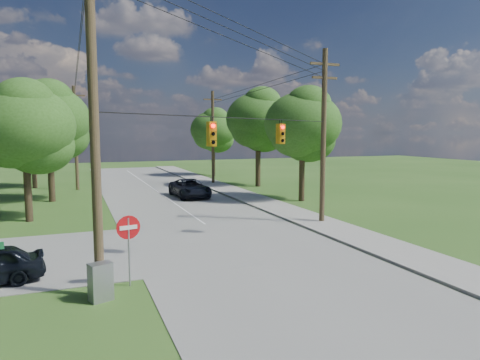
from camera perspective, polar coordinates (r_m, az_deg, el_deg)
name	(u,v)px	position (r m, az deg, el deg)	size (l,w,h in m)	color
ground	(231,283)	(16.29, -1.17, -13.52)	(140.00, 140.00, 0.00)	#2F561C
main_road	(234,245)	(21.43, -0.75, -8.60)	(10.00, 100.00, 0.03)	gray
sidewalk_east	(348,232)	(24.51, 14.18, -6.77)	(2.60, 100.00, 0.12)	#9B9991
pole_sw	(94,111)	(14.82, -18.93, 8.70)	(2.00, 0.32, 12.00)	brown
pole_ne	(323,134)	(26.50, 11.07, 6.06)	(2.00, 0.32, 10.50)	brown
pole_north_e	(213,137)	(46.60, -3.64, 5.79)	(2.00, 0.32, 10.00)	brown
pole_north_w	(76,137)	(44.39, -21.07, 5.37)	(2.00, 0.32, 10.00)	brown
power_lines	(189,73)	(27.05, -6.83, 13.97)	(13.93, 29.62, 4.93)	black
traffic_signals	(249,133)	(20.38, 1.26, 6.23)	(4.91, 3.27, 1.05)	#C3810B
tree_w_near	(24,126)	(29.52, -26.81, 6.40)	(6.00, 6.00, 8.40)	#463523
tree_w_mid	(48,120)	(37.44, -24.18, 7.36)	(6.40, 6.40, 9.22)	#463523
tree_w_far	(32,126)	(47.54, -26.00, 6.54)	(6.00, 6.00, 8.73)	#463523
tree_e_near	(303,124)	(34.96, 8.35, 7.42)	(6.20, 6.20, 8.81)	#463523
tree_e_mid	(258,119)	(44.15, 2.45, 8.08)	(6.60, 6.60, 9.64)	#463523
tree_e_far	(213,130)	(55.01, -3.60, 6.69)	(5.80, 5.80, 8.32)	#463523
car_main_north	(190,188)	(37.00, -6.71, -1.09)	(2.55, 5.52, 1.53)	black
control_cabinet	(101,282)	(15.19, -18.10, -12.78)	(0.70, 0.51, 1.27)	gray
do_not_enter_sign	(129,235)	(15.91, -14.63, -7.15)	(0.86, 0.18, 2.60)	gray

